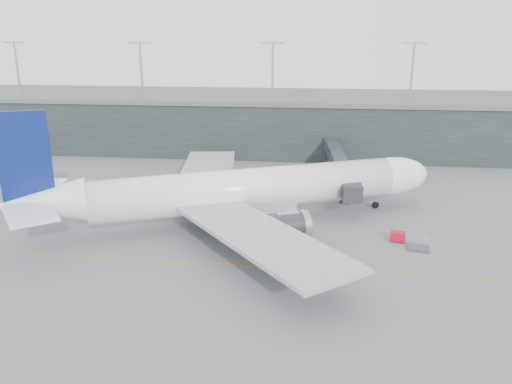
# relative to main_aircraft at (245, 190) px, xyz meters

# --- Properties ---
(ground) EXTENTS (320.00, 320.00, 0.00)m
(ground) POSITION_rel_main_aircraft_xyz_m (-4.66, 3.17, -5.84)
(ground) COLOR #545458
(ground) RESTS_ON ground
(taxiline_a) EXTENTS (160.00, 0.25, 0.02)m
(taxiline_a) POSITION_rel_main_aircraft_xyz_m (-4.66, -0.83, -5.83)
(taxiline_a) COLOR #C38312
(taxiline_a) RESTS_ON ground
(taxiline_b) EXTENTS (160.00, 0.25, 0.02)m
(taxiline_b) POSITION_rel_main_aircraft_xyz_m (-4.66, -16.83, -5.83)
(taxiline_b) COLOR #C38312
(taxiline_b) RESTS_ON ground
(taxiline_lead_main) EXTENTS (0.25, 60.00, 0.02)m
(taxiline_lead_main) POSITION_rel_main_aircraft_xyz_m (0.34, 23.17, -5.83)
(taxiline_lead_main) COLOR #C38312
(taxiline_lead_main) RESTS_ON ground
(terminal) EXTENTS (240.00, 36.00, 29.00)m
(terminal) POSITION_rel_main_aircraft_xyz_m (-4.66, 61.17, 1.78)
(terminal) COLOR black
(terminal) RESTS_ON ground
(main_aircraft) EXTENTS (70.78, 65.25, 20.80)m
(main_aircraft) POSITION_rel_main_aircraft_xyz_m (0.00, 0.00, 0.00)
(main_aircraft) COLOR white
(main_aircraft) RESTS_ON ground
(jet_bridge) EXTENTS (6.21, 44.44, 6.70)m
(jet_bridge) POSITION_rel_main_aircraft_xyz_m (17.24, 26.97, -0.82)
(jet_bridge) COLOR #29292E
(jet_bridge) RESTS_ON ground
(gse_cart) EXTENTS (2.55, 1.88, 1.58)m
(gse_cart) POSITION_rel_main_aircraft_xyz_m (25.10, -5.56, -4.96)
(gse_cart) COLOR #B30C1E
(gse_cart) RESTS_ON ground
(baggage_dolly) EXTENTS (3.63, 3.13, 0.32)m
(baggage_dolly) POSITION_rel_main_aircraft_xyz_m (27.79, -8.21, -5.65)
(baggage_dolly) COLOR #393A3F
(baggage_dolly) RESTS_ON ground
(uld_a) EXTENTS (2.77, 2.50, 2.07)m
(uld_a) POSITION_rel_main_aircraft_xyz_m (-10.44, 13.10, -4.75)
(uld_a) COLOR #323236
(uld_a) RESTS_ON ground
(uld_b) EXTENTS (2.65, 2.39, 1.99)m
(uld_b) POSITION_rel_main_aircraft_xyz_m (-7.71, 13.86, -4.79)
(uld_b) COLOR #323236
(uld_b) RESTS_ON ground
(uld_c) EXTENTS (2.06, 1.73, 1.72)m
(uld_c) POSITION_rel_main_aircraft_xyz_m (-3.18, 13.13, -4.93)
(uld_c) COLOR #323236
(uld_c) RESTS_ON ground
(cone_nose) EXTENTS (0.42, 0.42, 0.67)m
(cone_nose) POSITION_rel_main_aircraft_xyz_m (31.07, -2.32, -5.50)
(cone_nose) COLOR #CA510B
(cone_nose) RESTS_ON ground
(cone_wing_stbd) EXTENTS (0.45, 0.45, 0.72)m
(cone_wing_stbd) POSITION_rel_main_aircraft_xyz_m (4.61, -17.58, -5.48)
(cone_wing_stbd) COLOR #FE600E
(cone_wing_stbd) RESTS_ON ground
(cone_wing_port) EXTENTS (0.39, 0.39, 0.62)m
(cone_wing_port) POSITION_rel_main_aircraft_xyz_m (5.71, 13.08, -5.53)
(cone_wing_port) COLOR orange
(cone_wing_port) RESTS_ON ground
(cone_tail) EXTENTS (0.44, 0.44, 0.70)m
(cone_tail) POSITION_rel_main_aircraft_xyz_m (-15.02, -6.14, -5.49)
(cone_tail) COLOR #CF600B
(cone_tail) RESTS_ON ground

